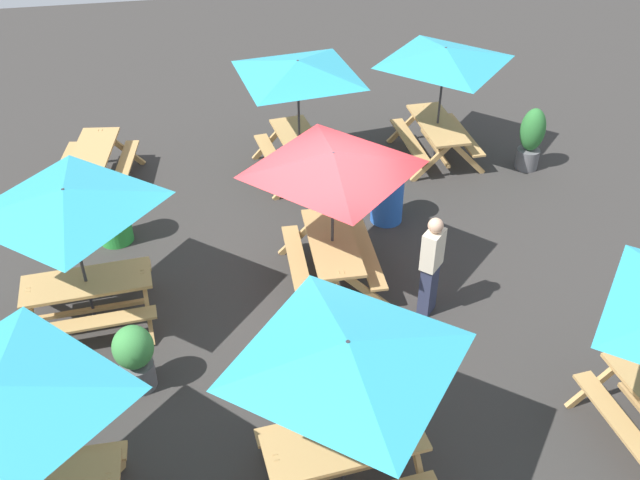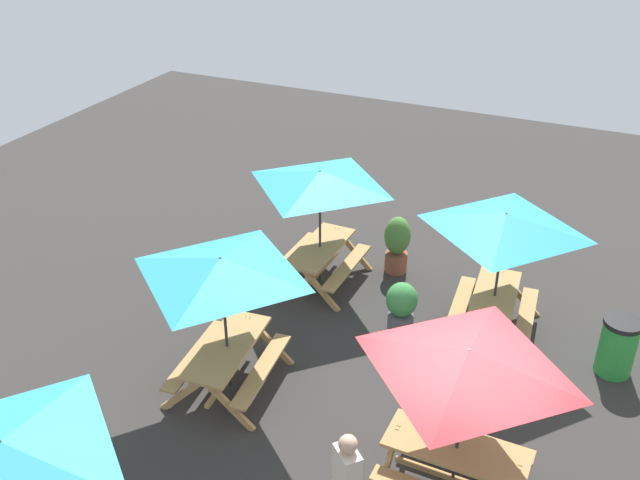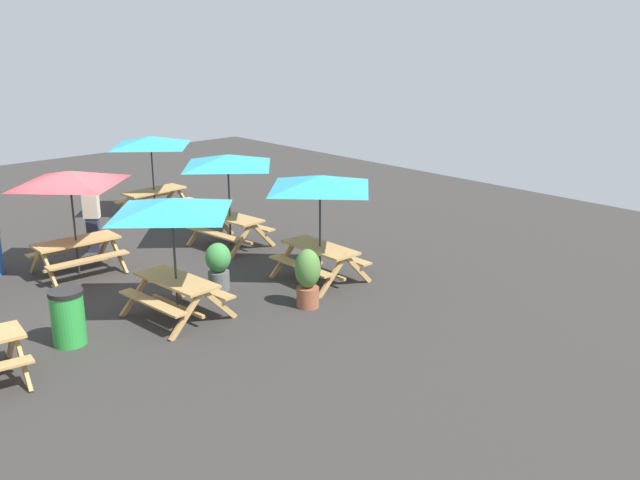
{
  "view_description": "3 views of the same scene",
  "coord_description": "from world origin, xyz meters",
  "px_view_note": "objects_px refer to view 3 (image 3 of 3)",
  "views": [
    {
      "loc": [
        -8.47,
        1.49,
        7.22
      ],
      "look_at": [
        -0.08,
        -0.07,
        0.9
      ],
      "focal_mm": 40.0,
      "sensor_mm": 36.0,
      "label": 1
    },
    {
      "loc": [
        1.17,
        -6.91,
        7.37
      ],
      "look_at": [
        -3.58,
        3.63,
        0.9
      ],
      "focal_mm": 40.0,
      "sensor_mm": 36.0,
      "label": 2
    },
    {
      "loc": [
        6.17,
        14.28,
        5.25
      ],
      "look_at": [
        -3.58,
        3.63,
        0.9
      ],
      "focal_mm": 40.0,
      "sensor_mm": 36.0,
      "label": 3
    }
  ],
  "objects_px": {
    "potted_plant_1": "(308,277)",
    "potted_plant_2": "(218,265)",
    "picnic_table_2": "(320,190)",
    "picnic_table_5": "(70,185)",
    "trash_bin_green": "(68,317)",
    "person_standing": "(92,216)",
    "picnic_table_3": "(151,147)",
    "picnic_table_1": "(172,215)",
    "picnic_table_6": "(228,167)"
  },
  "relations": [
    {
      "from": "potted_plant_1",
      "to": "person_standing",
      "type": "xyz_separation_m",
      "value": [
        1.47,
        -6.12,
        0.27
      ]
    },
    {
      "from": "trash_bin_green",
      "to": "person_standing",
      "type": "relative_size",
      "value": 0.59
    },
    {
      "from": "picnic_table_3",
      "to": "potted_plant_1",
      "type": "height_order",
      "value": "picnic_table_3"
    },
    {
      "from": "picnic_table_2",
      "to": "person_standing",
      "type": "height_order",
      "value": "picnic_table_2"
    },
    {
      "from": "potted_plant_2",
      "to": "person_standing",
      "type": "relative_size",
      "value": 0.6
    },
    {
      "from": "picnic_table_2",
      "to": "person_standing",
      "type": "bearing_deg",
      "value": -151.78
    },
    {
      "from": "picnic_table_2",
      "to": "trash_bin_green",
      "type": "xyz_separation_m",
      "value": [
        5.34,
        -0.53,
        -1.49
      ]
    },
    {
      "from": "picnic_table_5",
      "to": "picnic_table_2",
      "type": "bearing_deg",
      "value": 134.08
    },
    {
      "from": "picnic_table_5",
      "to": "trash_bin_green",
      "type": "bearing_deg",
      "value": 64.58
    },
    {
      "from": "person_standing",
      "to": "picnic_table_2",
      "type": "bearing_deg",
      "value": 160.33
    },
    {
      "from": "picnic_table_3",
      "to": "person_standing",
      "type": "xyz_separation_m",
      "value": [
        2.83,
        2.04,
        -1.1
      ]
    },
    {
      "from": "picnic_table_2",
      "to": "picnic_table_6",
      "type": "height_order",
      "value": "same"
    },
    {
      "from": "picnic_table_2",
      "to": "trash_bin_green",
      "type": "bearing_deg",
      "value": -94.76
    },
    {
      "from": "picnic_table_1",
      "to": "potted_plant_1",
      "type": "bearing_deg",
      "value": 55.15
    },
    {
      "from": "picnic_table_3",
      "to": "picnic_table_2",
      "type": "bearing_deg",
      "value": 83.0
    },
    {
      "from": "potted_plant_1",
      "to": "potted_plant_2",
      "type": "relative_size",
      "value": 1.16
    },
    {
      "from": "picnic_table_6",
      "to": "picnic_table_1",
      "type": "bearing_deg",
      "value": -53.66
    },
    {
      "from": "person_standing",
      "to": "picnic_table_1",
      "type": "bearing_deg",
      "value": 125.17
    },
    {
      "from": "picnic_table_2",
      "to": "potted_plant_1",
      "type": "xyz_separation_m",
      "value": [
        1.2,
        0.96,
        -1.37
      ]
    },
    {
      "from": "picnic_table_5",
      "to": "person_standing",
      "type": "xyz_separation_m",
      "value": [
        -0.97,
        -1.25,
        -1.1
      ]
    },
    {
      "from": "potted_plant_1",
      "to": "potted_plant_2",
      "type": "xyz_separation_m",
      "value": [
        0.74,
        -1.94,
        -0.07
      ]
    },
    {
      "from": "picnic_table_6",
      "to": "picnic_table_5",
      "type": "bearing_deg",
      "value": -104.72
    },
    {
      "from": "picnic_table_3",
      "to": "trash_bin_green",
      "type": "relative_size",
      "value": 2.38
    },
    {
      "from": "picnic_table_1",
      "to": "potted_plant_2",
      "type": "bearing_deg",
      "value": 111.4
    },
    {
      "from": "picnic_table_1",
      "to": "picnic_table_2",
      "type": "xyz_separation_m",
      "value": [
        -3.34,
        0.3,
        0.0
      ]
    },
    {
      "from": "picnic_table_2",
      "to": "picnic_table_5",
      "type": "bearing_deg",
      "value": -136.2
    },
    {
      "from": "trash_bin_green",
      "to": "person_standing",
      "type": "height_order",
      "value": "person_standing"
    },
    {
      "from": "picnic_table_3",
      "to": "trash_bin_green",
      "type": "distance_m",
      "value": 8.78
    },
    {
      "from": "person_standing",
      "to": "potted_plant_2",
      "type": "bearing_deg",
      "value": 142.89
    },
    {
      "from": "picnic_table_1",
      "to": "picnic_table_6",
      "type": "xyz_separation_m",
      "value": [
        -3.37,
        -3.02,
        0.0
      ]
    },
    {
      "from": "potted_plant_1",
      "to": "trash_bin_green",
      "type": "bearing_deg",
      "value": -19.78
    },
    {
      "from": "picnic_table_1",
      "to": "picnic_table_6",
      "type": "relative_size",
      "value": 1.0
    },
    {
      "from": "picnic_table_1",
      "to": "potted_plant_2",
      "type": "relative_size",
      "value": 2.32
    },
    {
      "from": "picnic_table_1",
      "to": "picnic_table_3",
      "type": "distance_m",
      "value": 7.74
    },
    {
      "from": "picnic_table_6",
      "to": "potted_plant_2",
      "type": "xyz_separation_m",
      "value": [
        1.97,
        2.34,
        -1.44
      ]
    },
    {
      "from": "picnic_table_2",
      "to": "picnic_table_5",
      "type": "height_order",
      "value": "same"
    },
    {
      "from": "picnic_table_1",
      "to": "person_standing",
      "type": "distance_m",
      "value": 5.03
    },
    {
      "from": "trash_bin_green",
      "to": "picnic_table_6",
      "type": "bearing_deg",
      "value": -152.56
    },
    {
      "from": "potted_plant_2",
      "to": "person_standing",
      "type": "xyz_separation_m",
      "value": [
        0.73,
        -4.19,
        0.34
      ]
    },
    {
      "from": "picnic_table_5",
      "to": "trash_bin_green",
      "type": "height_order",
      "value": "picnic_table_5"
    },
    {
      "from": "picnic_table_5",
      "to": "picnic_table_1",
      "type": "bearing_deg",
      "value": 95.97
    },
    {
      "from": "picnic_table_3",
      "to": "potted_plant_2",
      "type": "relative_size",
      "value": 2.32
    },
    {
      "from": "picnic_table_5",
      "to": "potted_plant_1",
      "type": "distance_m",
      "value": 5.62
    },
    {
      "from": "potted_plant_1",
      "to": "person_standing",
      "type": "relative_size",
      "value": 0.7
    },
    {
      "from": "picnic_table_2",
      "to": "picnic_table_3",
      "type": "distance_m",
      "value": 7.21
    },
    {
      "from": "picnic_table_1",
      "to": "picnic_table_3",
      "type": "height_order",
      "value": "same"
    },
    {
      "from": "picnic_table_1",
      "to": "potted_plant_2",
      "type": "height_order",
      "value": "picnic_table_1"
    },
    {
      "from": "potted_plant_1",
      "to": "potted_plant_2",
      "type": "distance_m",
      "value": 2.07
    },
    {
      "from": "picnic_table_2",
      "to": "picnic_table_1",
      "type": "bearing_deg",
      "value": -94.28
    },
    {
      "from": "picnic_table_6",
      "to": "potted_plant_2",
      "type": "height_order",
      "value": "picnic_table_6"
    }
  ]
}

